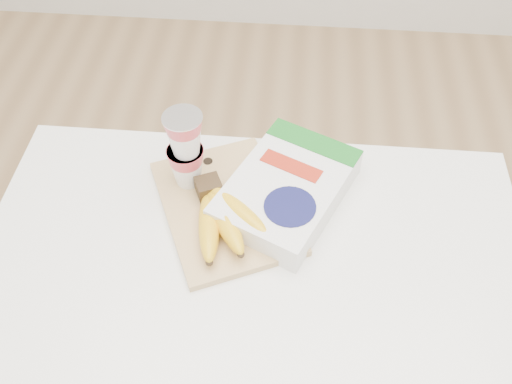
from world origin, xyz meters
TOP-DOWN VIEW (x-y plane):
  - table at (0.00, 0.00)m, footprint 1.04×0.70m
  - cutting_board at (-0.06, 0.14)m, footprint 0.35×0.39m
  - bananas at (-0.06, 0.09)m, footprint 0.18×0.21m
  - yogurt_stack at (-0.14, 0.19)m, footprint 0.08×0.08m
  - cereal_box at (0.06, 0.17)m, footprint 0.30×0.35m

SIDE VIEW (x-z plane):
  - table at x=0.00m, z-range 0.00..0.78m
  - cutting_board at x=-0.06m, z-range 0.78..0.80m
  - cereal_box at x=0.06m, z-range 0.78..0.85m
  - bananas at x=-0.06m, z-range 0.79..0.86m
  - yogurt_stack at x=-0.14m, z-range 0.81..0.98m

